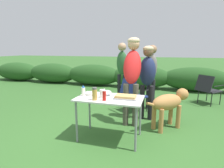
{
  "coord_description": "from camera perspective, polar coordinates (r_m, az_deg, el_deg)",
  "views": [
    {
      "loc": [
        0.82,
        -2.69,
        1.55
      ],
      "look_at": [
        -0.07,
        0.4,
        0.89
      ],
      "focal_mm": 28.0,
      "sensor_mm": 36.0,
      "label": 1
    }
  ],
  "objects": [
    {
      "name": "standing_person_in_gray_fleece",
      "position": [
        4.5,
        12.75,
        4.35
      ],
      "size": [
        0.38,
        0.37,
        1.63
      ],
      "rotation": [
        0.0,
        0.0,
        -0.72
      ],
      "color": "black",
      "rests_on": "ground"
    },
    {
      "name": "ground_plane",
      "position": [
        3.21,
        -0.74,
        -17.25
      ],
      "size": [
        60.0,
        60.0,
        0.0
      ],
      "primitive_type": "plane",
      "color": "#336028"
    },
    {
      "name": "plate_stack",
      "position": [
        3.1,
        -6.63,
        -3.13
      ],
      "size": [
        0.2,
        0.2,
        0.05
      ],
      "primitive_type": "cylinder",
      "color": "white",
      "rests_on": "folding_table"
    },
    {
      "name": "ketchup_bottle",
      "position": [
        2.75,
        -2.54,
        -3.48
      ],
      "size": [
        0.06,
        0.06,
        0.2
      ],
      "color": "red",
      "rests_on": "folding_table"
    },
    {
      "name": "food_tray",
      "position": [
        2.88,
        4.46,
        -4.23
      ],
      "size": [
        0.37,
        0.24,
        0.06
      ],
      "color": "#9E9EA3",
      "rests_on": "folding_table"
    },
    {
      "name": "paper_cup_stack",
      "position": [
        2.92,
        -3.24,
        -3.12
      ],
      "size": [
        0.08,
        0.08,
        0.14
      ],
      "primitive_type": "cylinder",
      "color": "white",
      "rests_on": "folding_table"
    },
    {
      "name": "dog",
      "position": [
        3.58,
        18.28,
        -5.87
      ],
      "size": [
        0.84,
        0.83,
        0.76
      ],
      "rotation": [
        0.0,
        0.0,
        -0.79
      ],
      "color": "#B27A42",
      "rests_on": "ground"
    },
    {
      "name": "standing_person_in_red_jacket",
      "position": [
        4.96,
        3.25,
        5.87
      ],
      "size": [
        0.33,
        0.26,
        1.7
      ],
      "rotation": [
        0.0,
        0.0,
        -0.14
      ],
      "color": "black",
      "rests_on": "ground"
    },
    {
      "name": "shrub_hedge",
      "position": [
        7.02,
        9.27,
        2.32
      ],
      "size": [
        14.4,
        0.9,
        0.88
      ],
      "color": "#234C1E",
      "rests_on": "ground"
    },
    {
      "name": "standing_person_in_dark_puffer",
      "position": [
        3.52,
        6.61,
        4.67
      ],
      "size": [
        0.37,
        0.51,
        1.77
      ],
      "rotation": [
        0.0,
        0.0,
        0.03
      ],
      "color": "#4C473D",
      "rests_on": "ground"
    },
    {
      "name": "standing_person_in_navy_coat",
      "position": [
        3.79,
        11.47,
        3.01
      ],
      "size": [
        0.36,
        0.27,
        1.6
      ],
      "rotation": [
        0.0,
        0.0,
        -0.06
      ],
      "color": "black",
      "rests_on": "ground"
    },
    {
      "name": "camp_chair_green_behind_table",
      "position": [
        5.52,
        28.78,
        -1.17
      ],
      "size": [
        0.74,
        0.74,
        0.83
      ],
      "rotation": [
        0.0,
        0.0,
        -0.8
      ],
      "color": "#232328",
      "rests_on": "ground"
    },
    {
      "name": "mayo_bottle",
      "position": [
        3.03,
        -9.33,
        -2.24
      ],
      "size": [
        0.07,
        0.07,
        0.19
      ],
      "color": "silver",
      "rests_on": "folding_table"
    },
    {
      "name": "spice_jar",
      "position": [
        2.78,
        -5.69,
        -3.24
      ],
      "size": [
        0.08,
        0.08,
        0.2
      ],
      "color": "#B2893D",
      "rests_on": "folding_table"
    },
    {
      "name": "folding_table",
      "position": [
        2.95,
        -0.78,
        -5.88
      ],
      "size": [
        1.1,
        0.64,
        0.74
      ],
      "color": "silver",
      "rests_on": "ground"
    },
    {
      "name": "mixing_bowl",
      "position": [
        3.07,
        -1.82,
        -2.86
      ],
      "size": [
        0.18,
        0.18,
        0.09
      ],
      "primitive_type": "ellipsoid",
      "color": "silver",
      "rests_on": "folding_table"
    },
    {
      "name": "camp_chair_near_hedge",
      "position": [
        4.27,
        6.75,
        -3.15
      ],
      "size": [
        0.72,
        0.75,
        0.83
      ],
      "rotation": [
        0.0,
        0.0,
        -0.63
      ],
      "color": "navy",
      "rests_on": "ground"
    }
  ]
}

